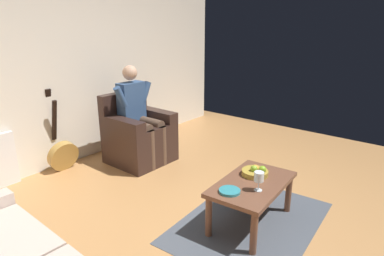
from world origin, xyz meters
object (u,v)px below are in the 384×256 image
Objects in this scene: coffee_table at (252,189)px; decorative_dish at (230,191)px; person_seated at (139,112)px; wine_glass_near at (259,178)px; guitar at (63,153)px; armchair at (138,137)px; fruit_bowl at (255,172)px.

decorative_dish is (0.30, -0.06, 0.08)m from coffee_table.
person_seated is at bearing -100.78° from coffee_table.
coffee_table is at bearing -132.79° from wine_glass_near.
guitar is at bearing -82.36° from wine_glass_near.
decorative_dish is (0.66, 1.90, 0.09)m from armchair.
decorative_dish is at bearing -43.64° from wine_glass_near.
coffee_table is at bearing 100.46° from guitar.
person_seated reaches higher than coffee_table.
armchair is at bearing -90.00° from person_seated.
person_seated is 1.10m from guitar.
fruit_bowl is (-0.26, -0.17, -0.09)m from wine_glass_near.
fruit_bowl is at bearing -146.55° from wine_glass_near.
person_seated is at bearing 145.76° from guitar.
armchair is 0.99× the size of coffee_table.
decorative_dish is (0.19, -0.18, -0.11)m from wine_glass_near.
wine_glass_near is at bearing 47.21° from coffee_table.
fruit_bowl is 0.44m from decorative_dish.
person_seated is (0.00, 0.03, 0.35)m from armchair.
wine_glass_near reaches higher than fruit_bowl.
armchair is at bearing 147.24° from guitar.
coffee_table is at bearing 168.71° from decorative_dish.
wine_glass_near is (0.48, 2.07, 0.21)m from armchair.
person_seated reaches higher than fruit_bowl.
wine_glass_near is 0.28m from decorative_dish.
armchair reaches higher than wine_glass_near.
person_seated is 7.37× the size of wine_glass_near.
coffee_table is at bearing 19.34° from fruit_bowl.
fruit_bowl is at bearing 83.89° from person_seated.
guitar reaches higher than armchair.
coffee_table is 0.31m from decorative_dish.
person_seated is 1.24× the size of guitar.
person_seated reaches higher than decorative_dish.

